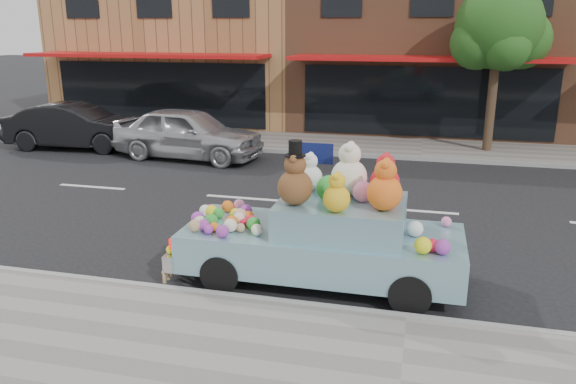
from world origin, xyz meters
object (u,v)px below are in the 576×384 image
(street_tree, at_px, (499,33))
(art_car, at_px, (324,233))
(car_dark, at_px, (76,126))
(car_silver, at_px, (188,133))

(street_tree, relative_size, art_car, 1.16)
(street_tree, distance_m, car_dark, 13.69)
(street_tree, height_order, car_dark, street_tree)
(car_silver, height_order, art_car, art_car)
(car_silver, bearing_deg, art_car, -137.77)
(art_car, bearing_deg, car_silver, 126.36)
(street_tree, height_order, art_car, street_tree)
(street_tree, distance_m, art_car, 11.40)
(street_tree, xyz_separation_m, art_car, (-3.38, -10.50, -2.89))
(car_dark, bearing_deg, art_car, -133.44)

